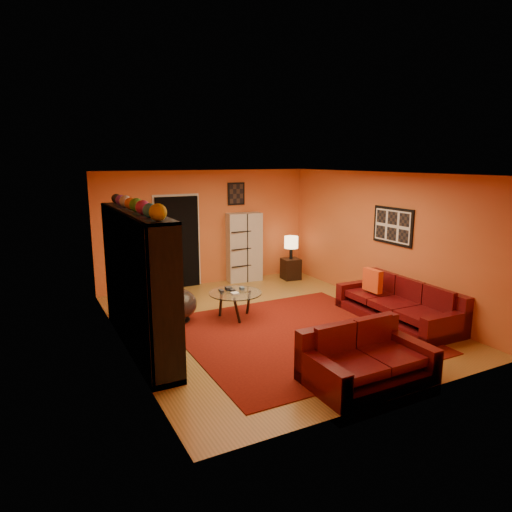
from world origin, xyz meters
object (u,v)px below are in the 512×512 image
coffee_table (235,295)px  table_lamp (291,243)px  sofa (401,305)px  loveseat (363,359)px  bowl_chair (176,304)px  side_table (291,269)px  entertainment_unit (138,281)px  tv (141,284)px  storage_cabinet (244,247)px

coffee_table → table_lamp: (2.36, 1.92, 0.45)m
coffee_table → table_lamp: table_lamp is taller
sofa → loveseat: size_ratio=1.45×
bowl_chair → side_table: size_ratio=1.45×
sofa → loveseat: (-2.09, -1.45, -0.00)m
coffee_table → entertainment_unit: bearing=-165.0°
tv → table_lamp: tv is taller
entertainment_unit → bowl_chair: size_ratio=4.13×
sofa → table_lamp: size_ratio=4.36×
sofa → loveseat: same height
tv → bowl_chair: 1.32m
tv → bowl_chair: size_ratio=1.31×
loveseat → bowl_chair: size_ratio=2.24×
sofa → side_table: size_ratio=4.74×
sofa → bowl_chair: bearing=155.0°
tv → coffee_table: size_ratio=1.00×
storage_cabinet → side_table: 1.26m
storage_cabinet → side_table: (1.06, -0.39, -0.56)m
tv → side_table: tv is taller
bowl_chair → table_lamp: size_ratio=1.34×
entertainment_unit → table_lamp: bearing=29.9°
tv → coffee_table: (1.78, 0.50, -0.56)m
entertainment_unit → table_lamp: 4.84m
loveseat → side_table: size_ratio=3.26×
sofa → coffee_table: bearing=152.1°
tv → entertainment_unit: bearing=83.4°
tv → loveseat: tv is taller
coffee_table → storage_cabinet: size_ratio=0.59×
tv → sofa: 4.53m
storage_cabinet → table_lamp: bearing=-14.4°
tv → storage_cabinet: bearing=-47.7°
table_lamp → side_table: bearing=180.0°
tv → bowl_chair: (0.78, 0.82, -0.68)m
table_lamp → bowl_chair: bearing=-154.6°
entertainment_unit → storage_cabinet: bearing=41.8°
coffee_table → side_table: (2.36, 1.92, -0.19)m
tv → side_table: bearing=-59.8°
tv → storage_cabinet: 4.18m
storage_cabinet → sofa: bearing=-65.4°
storage_cabinet → side_table: size_ratio=3.23×
bowl_chair → side_table: bearing=25.4°
tv → side_table: size_ratio=1.91×
coffee_table → storage_cabinet: (1.30, 2.31, 0.37)m
tv → sofa: bearing=-102.4°
entertainment_unit → storage_cabinet: (3.14, 2.80, -0.24)m
coffee_table → bowl_chair: size_ratio=1.31×
sofa → table_lamp: table_lamp is taller
side_table → table_lamp: size_ratio=0.92×
sofa → entertainment_unit: bearing=169.2°
bowl_chair → table_lamp: table_lamp is taller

